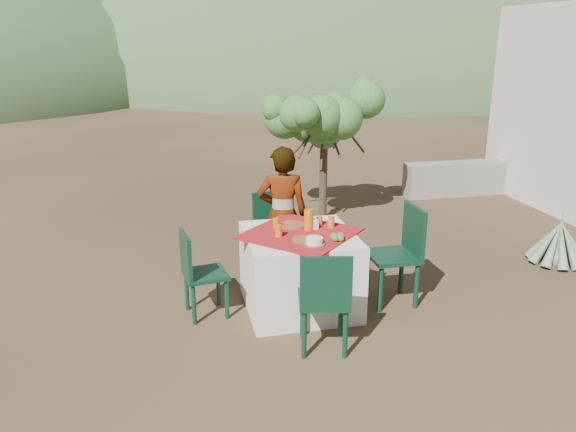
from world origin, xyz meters
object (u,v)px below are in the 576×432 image
(chair_near, at_px, (324,298))
(person, at_px, (283,215))
(juice_pitcher, at_px, (309,220))
(shrub_tree, at_px, (327,124))
(agave, at_px, (559,243))
(chair_far, at_px, (273,227))
(chair_right, at_px, (401,250))
(table, at_px, (300,270))
(chair_left, at_px, (198,270))

(chair_near, xyz_separation_m, person, (-0.03, 1.53, 0.24))
(chair_near, distance_m, juice_pitcher, 1.01)
(chair_near, height_order, shrub_tree, shrub_tree)
(person, height_order, juice_pitcher, person)
(agave, bearing_deg, chair_near, -157.85)
(chair_near, bearing_deg, juice_pitcher, -85.04)
(chair_far, height_order, shrub_tree, shrub_tree)
(shrub_tree, relative_size, agave, 2.39)
(person, bearing_deg, chair_right, 157.62)
(agave, distance_m, juice_pitcher, 3.18)
(table, xyz_separation_m, chair_right, (1.00, -0.09, 0.16))
(chair_near, relative_size, person, 0.61)
(chair_near, distance_m, agave, 3.46)
(chair_far, relative_size, chair_right, 0.91)
(chair_right, relative_size, agave, 1.35)
(chair_left, xyz_separation_m, person, (0.94, 0.65, 0.27))
(table, relative_size, chair_right, 1.33)
(chair_right, relative_size, person, 0.67)
(juice_pitcher, bearing_deg, agave, 6.79)
(table, xyz_separation_m, agave, (3.20, 0.44, -0.14))
(chair_right, bearing_deg, agave, 104.07)
(chair_left, relative_size, juice_pitcher, 4.17)
(table, distance_m, chair_far, 1.00)
(table, height_order, person, person)
(chair_near, relative_size, juice_pitcher, 4.52)
(chair_far, xyz_separation_m, agave, (3.26, -0.55, -0.25))
(table, height_order, agave, table)
(chair_left, relative_size, shrub_tree, 0.48)
(chair_left, relative_size, chair_right, 0.85)
(shrub_tree, xyz_separation_m, juice_pitcher, (-0.93, -2.60, -0.51))
(shrub_tree, bearing_deg, juice_pitcher, -109.65)
(chair_right, height_order, juice_pitcher, chair_right)
(chair_right, bearing_deg, chair_near, -51.96)
(juice_pitcher, bearing_deg, chair_left, -177.15)
(chair_left, bearing_deg, table, -100.24)
(chair_far, bearing_deg, person, -91.34)
(chair_left, bearing_deg, chair_right, -102.35)
(juice_pitcher, bearing_deg, chair_far, 100.38)
(chair_near, height_order, person, person)
(chair_far, relative_size, agave, 1.22)
(table, distance_m, chair_right, 1.01)
(shrub_tree, xyz_separation_m, agave, (2.16, -2.24, -1.13))
(chair_near, bearing_deg, table, -78.64)
(person, bearing_deg, table, 106.46)
(chair_left, bearing_deg, agave, -93.26)
(chair_left, height_order, juice_pitcher, juice_pitcher)
(table, xyz_separation_m, person, (-0.03, 0.67, 0.35))
(chair_near, bearing_deg, shrub_tree, -94.93)
(chair_far, bearing_deg, chair_near, -96.04)
(chair_far, xyz_separation_m, juice_pitcher, (0.17, -0.92, 0.37))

